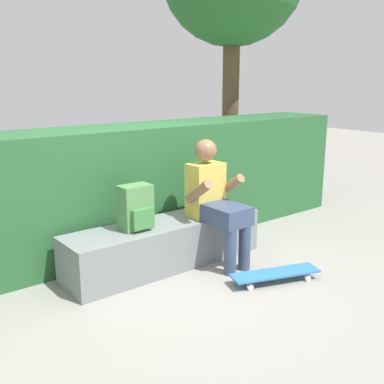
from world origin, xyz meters
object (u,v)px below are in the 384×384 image
backpack_on_bench (136,208)px  person_skater (215,199)px  bench_main (165,244)px  skateboard_near_person (275,274)px

backpack_on_bench → person_skater: bearing=-15.8°
bench_main → backpack_on_bench: (-0.31, -0.01, 0.41)m
person_skater → backpack_on_bench: (-0.74, 0.21, -0.01)m
bench_main → person_skater: 0.64m
person_skater → bench_main: bearing=152.9°
person_skater → backpack_on_bench: size_ratio=2.95×
bench_main → skateboard_near_person: (0.54, -0.90, -0.14)m
bench_main → backpack_on_bench: bearing=-178.3°
backpack_on_bench → bench_main: bearing=1.7°
bench_main → backpack_on_bench: size_ratio=4.91×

